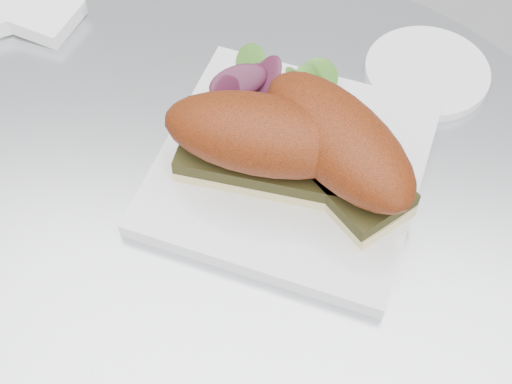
# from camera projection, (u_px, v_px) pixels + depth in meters

# --- Properties ---
(table) EXTENTS (0.70, 0.70, 0.73)m
(table) POSITION_uv_depth(u_px,v_px,m) (244.00, 335.00, 0.83)
(table) COLOR silver
(table) RESTS_ON ground
(plate) EXTENTS (0.28, 0.28, 0.02)m
(plate) POSITION_uv_depth(u_px,v_px,m) (290.00, 166.00, 0.66)
(plate) COLOR white
(plate) RESTS_ON table
(sandwich_left) EXTENTS (0.18, 0.10, 0.08)m
(sandwich_left) POSITION_uv_depth(u_px,v_px,m) (261.00, 141.00, 0.61)
(sandwich_left) COLOR beige
(sandwich_left) RESTS_ON plate
(sandwich_right) EXTENTS (0.17, 0.18, 0.08)m
(sandwich_right) POSITION_uv_depth(u_px,v_px,m) (337.00, 146.00, 0.61)
(sandwich_right) COLOR beige
(sandwich_right) RESTS_ON plate
(salad) EXTENTS (0.10, 0.10, 0.05)m
(salad) POSITION_uv_depth(u_px,v_px,m) (267.00, 83.00, 0.67)
(salad) COLOR #42842B
(salad) RESTS_ON plate
(napkin) EXTENTS (0.13, 0.13, 0.02)m
(napkin) POSITION_uv_depth(u_px,v_px,m) (31.00, 10.00, 0.78)
(napkin) COLOR white
(napkin) RESTS_ON table
(saucer) EXTENTS (0.13, 0.13, 0.01)m
(saucer) POSITION_uv_depth(u_px,v_px,m) (427.00, 72.00, 0.73)
(saucer) COLOR white
(saucer) RESTS_ON table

